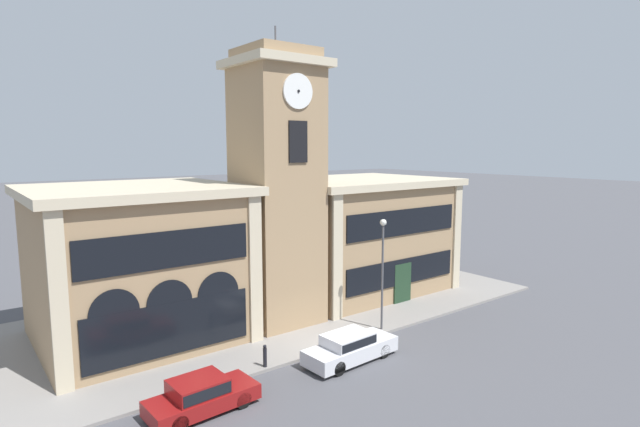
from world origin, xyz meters
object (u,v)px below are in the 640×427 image
parked_car_near (201,395)px  parked_car_mid (350,346)px  bollard (265,356)px  street_lamp (383,258)px

parked_car_near → parked_car_mid: size_ratio=0.89×
parked_car_near → bollard: (3.91, 1.68, -0.05)m
parked_car_mid → street_lamp: bearing=22.4°
parked_car_near → bollard: bearing=20.4°
parked_car_mid → street_lamp: (3.96, 1.87, 3.44)m
parked_car_near → street_lamp: (11.59, 1.87, 3.46)m
street_lamp → bollard: size_ratio=5.85×
parked_car_near → parked_car_mid: (7.63, 0.00, 0.02)m
parked_car_mid → bollard: parked_car_mid is taller
street_lamp → bollard: (-7.68, -0.19, -3.51)m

